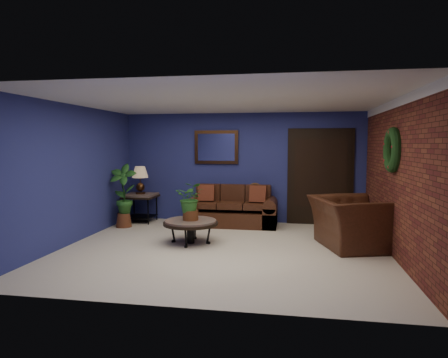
% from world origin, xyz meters
% --- Properties ---
extents(floor, '(5.50, 5.50, 0.00)m').
position_xyz_m(floor, '(0.00, 0.00, 0.00)').
color(floor, beige).
rests_on(floor, ground).
extents(wall_back, '(5.50, 0.04, 2.50)m').
position_xyz_m(wall_back, '(0.00, 2.50, 1.25)').
color(wall_back, navy).
rests_on(wall_back, ground).
extents(wall_left, '(0.04, 5.00, 2.50)m').
position_xyz_m(wall_left, '(-2.75, 0.00, 1.25)').
color(wall_left, navy).
rests_on(wall_left, ground).
extents(wall_right_brick, '(0.04, 5.00, 2.50)m').
position_xyz_m(wall_right_brick, '(2.75, 0.00, 1.25)').
color(wall_right_brick, brown).
rests_on(wall_right_brick, ground).
extents(ceiling, '(5.50, 5.00, 0.02)m').
position_xyz_m(ceiling, '(0.00, 0.00, 2.50)').
color(ceiling, white).
rests_on(ceiling, wall_back).
extents(crown_molding, '(0.03, 5.00, 0.14)m').
position_xyz_m(crown_molding, '(2.72, 0.00, 2.43)').
color(crown_molding, white).
rests_on(crown_molding, wall_right_brick).
extents(wall_mirror, '(1.02, 0.06, 0.77)m').
position_xyz_m(wall_mirror, '(-0.60, 2.46, 1.72)').
color(wall_mirror, '#452915').
rests_on(wall_mirror, wall_back).
extents(closet_door, '(1.44, 0.06, 2.18)m').
position_xyz_m(closet_door, '(1.75, 2.47, 1.05)').
color(closet_door, black).
rests_on(closet_door, wall_back).
extents(wreath, '(0.16, 0.72, 0.72)m').
position_xyz_m(wreath, '(2.69, 0.05, 1.70)').
color(wreath, black).
rests_on(wreath, wall_right_brick).
extents(sofa, '(1.97, 0.85, 0.89)m').
position_xyz_m(sofa, '(-0.17, 2.07, 0.29)').
color(sofa, '#431F13').
rests_on(sofa, ground).
extents(coffee_table, '(0.99, 0.99, 0.42)m').
position_xyz_m(coffee_table, '(-0.66, 0.31, 0.37)').
color(coffee_table, '#514C47').
rests_on(coffee_table, ground).
extents(end_table, '(0.71, 0.71, 0.65)m').
position_xyz_m(end_table, '(-2.30, 2.05, 0.50)').
color(end_table, '#514C47').
rests_on(end_table, ground).
extents(table_lamp, '(0.37, 0.37, 0.61)m').
position_xyz_m(table_lamp, '(-2.30, 2.05, 1.05)').
color(table_lamp, '#452915').
rests_on(table_lamp, end_table).
extents(side_chair, '(0.43, 0.43, 0.93)m').
position_xyz_m(side_chair, '(0.33, 2.12, 0.53)').
color(side_chair, brown).
rests_on(side_chair, ground).
extents(armchair, '(1.49, 1.61, 0.86)m').
position_xyz_m(armchair, '(2.15, 0.50, 0.43)').
color(armchair, '#431F13').
rests_on(armchair, ground).
extents(coffee_plant, '(0.52, 0.46, 0.69)m').
position_xyz_m(coffee_plant, '(-0.66, 0.31, 0.80)').
color(coffee_plant, '#612F18').
rests_on(coffee_plant, coffee_table).
extents(floor_plant, '(0.36, 0.31, 0.75)m').
position_xyz_m(floor_plant, '(2.35, 1.25, 0.38)').
color(floor_plant, '#612F18').
rests_on(floor_plant, ground).
extents(tall_plant, '(0.60, 0.41, 1.37)m').
position_xyz_m(tall_plant, '(-2.45, 1.44, 0.73)').
color(tall_plant, brown).
rests_on(tall_plant, ground).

